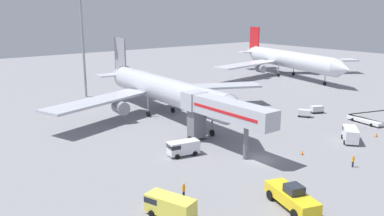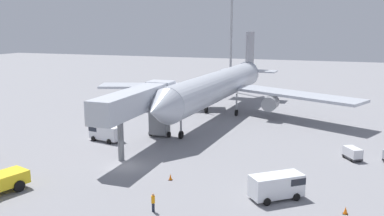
{
  "view_description": "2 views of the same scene",
  "coord_description": "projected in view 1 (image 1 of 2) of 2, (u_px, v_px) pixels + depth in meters",
  "views": [
    {
      "loc": [
        -40.77,
        -36.26,
        20.55
      ],
      "look_at": [
        0.74,
        16.74,
        4.14
      ],
      "focal_mm": 38.01,
      "sensor_mm": 36.0,
      "label": 1
    },
    {
      "loc": [
        21.19,
        -38.63,
        15.51
      ],
      "look_at": [
        2.55,
        14.8,
        3.98
      ],
      "focal_mm": 38.12,
      "sensor_mm": 36.0,
      "label": 2
    }
  ],
  "objects": [
    {
      "name": "ground_plane",
      "position": [
        261.0,
        160.0,
        57.03
      ],
      "size": [
        300.0,
        300.0,
        0.0
      ],
      "primitive_type": "plane",
      "color": "gray"
    },
    {
      "name": "service_van_near_right",
      "position": [
        350.0,
        134.0,
        64.5
      ],
      "size": [
        5.02,
        4.58,
        2.28
      ],
      "color": "white",
      "rests_on": "ground"
    },
    {
      "name": "baggage_cart_rear_right",
      "position": [
        304.0,
        113.0,
        79.37
      ],
      "size": [
        2.29,
        2.64,
        1.46
      ],
      "color": "#38383D",
      "rests_on": "ground"
    },
    {
      "name": "airplane_at_gate",
      "position": [
        162.0,
        89.0,
        79.56
      ],
      "size": [
        47.9,
        49.55,
        14.17
      ],
      "color": "#B7BCC6",
      "rests_on": "ground"
    },
    {
      "name": "ground_crew_worker_foreground",
      "position": [
        353.0,
        161.0,
        54.11
      ],
      "size": [
        0.33,
        0.33,
        1.67
      ],
      "color": "#1E2333",
      "rests_on": "ground"
    },
    {
      "name": "jet_bridge",
      "position": [
        220.0,
        111.0,
        60.01
      ],
      "size": [
        3.46,
        17.79,
        7.83
      ],
      "color": "#B2B7C1",
      "rests_on": "ground"
    },
    {
      "name": "service_van_rear_left",
      "position": [
        169.0,
        205.0,
        41.11
      ],
      "size": [
        3.61,
        5.62,
        2.2
      ],
      "color": "#E5DB4C",
      "rests_on": "ground"
    },
    {
      "name": "baggage_cart_near_center",
      "position": [
        317.0,
        109.0,
        82.36
      ],
      "size": [
        2.74,
        2.13,
        1.48
      ],
      "color": "#38383D",
      "rests_on": "ground"
    },
    {
      "name": "pushback_tug",
      "position": [
        292.0,
        197.0,
        42.97
      ],
      "size": [
        4.41,
        7.56,
        2.69
      ],
      "color": "yellow",
      "rests_on": "ground"
    },
    {
      "name": "belt_loader_truck",
      "position": [
        365.0,
        119.0,
        74.98
      ],
      "size": [
        2.85,
        7.15,
        3.29
      ],
      "color": "white",
      "rests_on": "ground"
    },
    {
      "name": "ground_crew_worker_midground",
      "position": [
        184.0,
        190.0,
        45.18
      ],
      "size": [
        0.47,
        0.47,
        1.82
      ],
      "color": "#1E2333",
      "rests_on": "ground"
    },
    {
      "name": "apron_light_mast",
      "position": [
        81.0,
        18.0,
        93.58
      ],
      "size": [
        2.4,
        2.4,
        26.8
      ],
      "color": "#93969B",
      "rests_on": "ground"
    },
    {
      "name": "service_van_mid_center",
      "position": [
        183.0,
        147.0,
        58.38
      ],
      "size": [
        4.84,
        2.8,
        2.13
      ],
      "color": "white",
      "rests_on": "ground"
    },
    {
      "name": "airplane_background",
      "position": [
        288.0,
        59.0,
        126.12
      ],
      "size": [
        50.91,
        50.61,
        14.56
      ],
      "color": "silver",
      "rests_on": "ground"
    },
    {
      "name": "safety_cone_bravo",
      "position": [
        376.0,
        135.0,
        67.2
      ],
      "size": [
        0.42,
        0.42,
        0.65
      ],
      "color": "black",
      "rests_on": "ground"
    },
    {
      "name": "safety_cone_alpha",
      "position": [
        302.0,
        153.0,
        58.91
      ],
      "size": [
        0.41,
        0.41,
        0.63
      ],
      "color": "black",
      "rests_on": "ground"
    }
  ]
}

